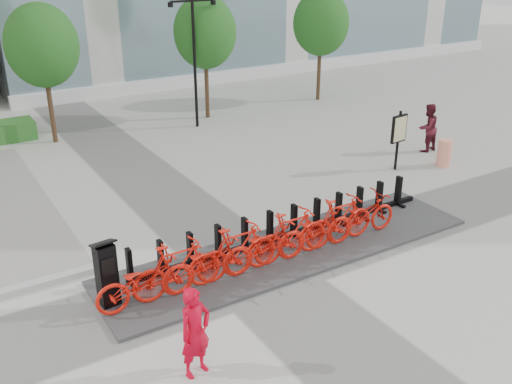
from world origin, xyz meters
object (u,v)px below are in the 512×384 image
worker_red (195,332)px  construction_barrel (444,153)px  bike_0 (145,281)px  map_sign (399,131)px  pedestrian (428,128)px  kiosk (107,273)px

worker_red → construction_barrel: size_ratio=1.84×
bike_0 → map_sign: (10.02, 3.11, 0.70)m
pedestrian → map_sign: (-2.28, -0.82, 0.45)m
bike_0 → worker_red: bearing=-179.7°
bike_0 → worker_red: 2.32m
bike_0 → construction_barrel: bike_0 is taller
bike_0 → kiosk: size_ratio=1.39×
pedestrian → kiosk: bearing=10.9°
kiosk → map_sign: (10.66, 2.71, 0.53)m
kiosk → pedestrian: (12.93, 3.52, 0.08)m
bike_0 → construction_barrel: size_ratio=2.26×
worker_red → bike_0: bearing=76.7°
kiosk → map_sign: size_ratio=0.75×
worker_red → construction_barrel: (11.62, 4.82, -0.39)m
worker_red → construction_barrel: 12.59m
bike_0 → construction_barrel: 11.91m
pedestrian → construction_barrel: bearing=60.8°
construction_barrel → map_sign: bearing=159.8°
bike_0 → worker_red: (0.01, -2.31, 0.22)m
kiosk → pedestrian: size_ratio=0.86×
worker_red → map_sign: bearing=14.8°
kiosk → construction_barrel: kiosk is taller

